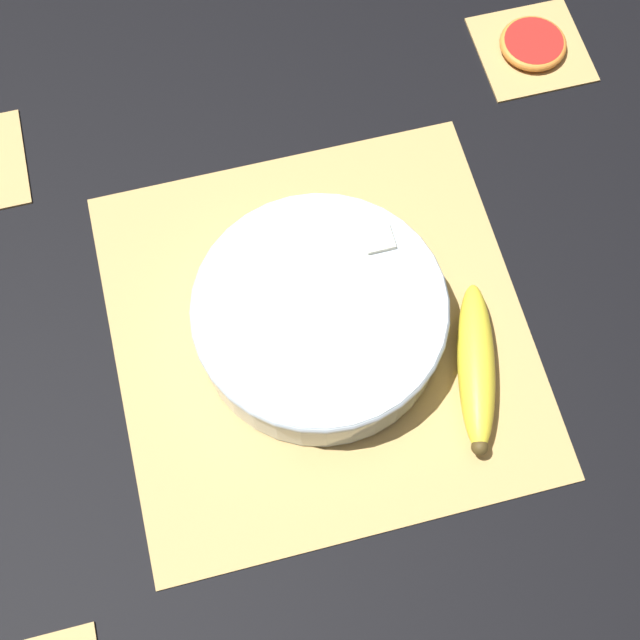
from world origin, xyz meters
The scene contains 6 objects.
ground_plane centered at (0.00, 0.00, 0.00)m, with size 6.00×6.00×0.00m, color black.
bamboo_mat_center centered at (0.00, 0.00, 0.00)m, with size 0.43×0.44×0.01m.
coaster_mat_far_right centered at (0.34, 0.30, 0.00)m, with size 0.13×0.13×0.01m.
fruit_salad_bowl centered at (0.00, 0.00, 0.04)m, with size 0.26×0.26×0.07m.
whole_banana centered at (0.14, -0.09, 0.03)m, with size 0.09×0.18×0.04m.
grapefruit_slice centered at (0.34, 0.30, 0.01)m, with size 0.08×0.08×0.01m.
Camera 1 is at (-0.09, -0.34, 0.88)m, focal length 50.00 mm.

